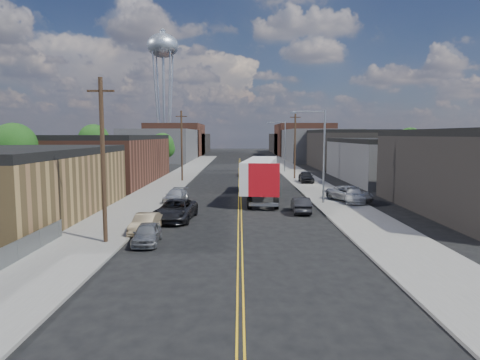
{
  "coord_description": "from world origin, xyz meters",
  "views": [
    {
      "loc": [
        -0.03,
        -15.53,
        6.64
      ],
      "look_at": [
        0.01,
        23.45,
        2.5
      ],
      "focal_mm": 32.0,
      "sensor_mm": 36.0,
      "label": 1
    }
  ],
  "objects_px": {
    "car_left_d": "(176,196)",
    "car_right_lot_b": "(354,196)",
    "car_right_lot_c": "(306,177)",
    "car_right_lot_a": "(350,194)",
    "car_left_a": "(147,234)",
    "semi_truck": "(260,175)",
    "car_left_c": "(176,210)",
    "water_tower": "(163,50)",
    "car_left_b": "(146,223)",
    "car_ahead_truck": "(249,171)",
    "car_right_oncoming": "(301,205)"
  },
  "relations": [
    {
      "from": "car_right_lot_a",
      "to": "semi_truck",
      "type": "bearing_deg",
      "value": 135.09
    },
    {
      "from": "car_left_c",
      "to": "car_right_lot_c",
      "type": "distance_m",
      "value": 28.97
    },
    {
      "from": "semi_truck",
      "to": "car_right_lot_a",
      "type": "distance_m",
      "value": 9.41
    },
    {
      "from": "car_left_d",
      "to": "car_ahead_truck",
      "type": "relative_size",
      "value": 0.78
    },
    {
      "from": "car_left_a",
      "to": "car_left_c",
      "type": "bearing_deg",
      "value": 81.19
    },
    {
      "from": "car_left_a",
      "to": "car_right_lot_c",
      "type": "height_order",
      "value": "car_right_lot_c"
    },
    {
      "from": "car_left_d",
      "to": "car_right_oncoming",
      "type": "height_order",
      "value": "car_right_oncoming"
    },
    {
      "from": "car_left_b",
      "to": "water_tower",
      "type": "bearing_deg",
      "value": 102.82
    },
    {
      "from": "car_left_b",
      "to": "semi_truck",
      "type": "bearing_deg",
      "value": 66.12
    },
    {
      "from": "car_left_a",
      "to": "car_right_lot_a",
      "type": "distance_m",
      "value": 22.93
    },
    {
      "from": "semi_truck",
      "to": "car_right_lot_b",
      "type": "distance_m",
      "value": 9.89
    },
    {
      "from": "car_left_a",
      "to": "car_right_lot_b",
      "type": "height_order",
      "value": "car_right_lot_b"
    },
    {
      "from": "semi_truck",
      "to": "car_left_b",
      "type": "distance_m",
      "value": 18.43
    },
    {
      "from": "water_tower",
      "to": "car_right_lot_a",
      "type": "xyz_separation_m",
      "value": [
        32.79,
        -84.05,
        -29.77
      ]
    },
    {
      "from": "car_left_d",
      "to": "car_left_a",
      "type": "bearing_deg",
      "value": -82.55
    },
    {
      "from": "car_right_lot_c",
      "to": "car_ahead_truck",
      "type": "distance_m",
      "value": 13.26
    },
    {
      "from": "car_left_b",
      "to": "car_right_lot_a",
      "type": "bearing_deg",
      "value": 40.82
    },
    {
      "from": "water_tower",
      "to": "car_left_d",
      "type": "height_order",
      "value": "water_tower"
    },
    {
      "from": "car_left_a",
      "to": "car_ahead_truck",
      "type": "xyz_separation_m",
      "value": [
        7.18,
        43.4,
        0.16
      ]
    },
    {
      "from": "car_right_lot_c",
      "to": "semi_truck",
      "type": "bearing_deg",
      "value": -117.43
    },
    {
      "from": "car_left_a",
      "to": "car_left_d",
      "type": "xyz_separation_m",
      "value": [
        -0.61,
        16.0,
        0.01
      ]
    },
    {
      "from": "car_left_d",
      "to": "car_right_oncoming",
      "type": "relative_size",
      "value": 1.1
    },
    {
      "from": "semi_truck",
      "to": "car_right_oncoming",
      "type": "distance_m",
      "value": 9.47
    },
    {
      "from": "car_left_d",
      "to": "car_right_lot_c",
      "type": "bearing_deg",
      "value": 52.34
    },
    {
      "from": "water_tower",
      "to": "car_right_lot_c",
      "type": "relative_size",
      "value": 8.38
    },
    {
      "from": "semi_truck",
      "to": "car_right_lot_a",
      "type": "relative_size",
      "value": 3.08
    },
    {
      "from": "car_left_a",
      "to": "car_right_lot_c",
      "type": "distance_m",
      "value": 35.71
    },
    {
      "from": "car_left_b",
      "to": "car_left_a",
      "type": "bearing_deg",
      "value": -72.51
    },
    {
      "from": "car_left_b",
      "to": "car_right_lot_a",
      "type": "height_order",
      "value": "car_right_lot_a"
    },
    {
      "from": "car_left_a",
      "to": "car_left_b",
      "type": "bearing_deg",
      "value": 100.37
    },
    {
      "from": "car_left_c",
      "to": "car_left_d",
      "type": "height_order",
      "value": "car_left_c"
    },
    {
      "from": "car_left_a",
      "to": "car_right_lot_c",
      "type": "xyz_separation_m",
      "value": [
        14.76,
        32.52,
        0.26
      ]
    },
    {
      "from": "car_right_lot_b",
      "to": "car_right_lot_c",
      "type": "height_order",
      "value": "car_right_lot_c"
    },
    {
      "from": "car_right_lot_c",
      "to": "car_right_lot_a",
      "type": "bearing_deg",
      "value": -83.84
    },
    {
      "from": "semi_truck",
      "to": "car_left_d",
      "type": "height_order",
      "value": "semi_truck"
    },
    {
      "from": "car_right_lot_c",
      "to": "car_ahead_truck",
      "type": "height_order",
      "value": "car_right_lot_c"
    },
    {
      "from": "semi_truck",
      "to": "car_left_c",
      "type": "bearing_deg",
      "value": -113.01
    },
    {
      "from": "car_right_lot_a",
      "to": "car_right_lot_c",
      "type": "distance_m",
      "value": 16.66
    },
    {
      "from": "semi_truck",
      "to": "car_right_lot_b",
      "type": "xyz_separation_m",
      "value": [
        8.91,
        -4.0,
        -1.58
      ]
    },
    {
      "from": "car_right_oncoming",
      "to": "car_left_b",
      "type": "bearing_deg",
      "value": 34.64
    },
    {
      "from": "car_ahead_truck",
      "to": "car_left_a",
      "type": "bearing_deg",
      "value": -98.51
    },
    {
      "from": "car_left_c",
      "to": "car_left_d",
      "type": "bearing_deg",
      "value": 102.32
    },
    {
      "from": "semi_truck",
      "to": "car_left_a",
      "type": "relative_size",
      "value": 4.32
    },
    {
      "from": "car_left_d",
      "to": "car_right_lot_b",
      "type": "xyz_separation_m",
      "value": [
        17.29,
        -0.8,
        0.15
      ]
    },
    {
      "from": "car_left_b",
      "to": "car_right_lot_c",
      "type": "xyz_separation_m",
      "value": [
        15.48,
        29.58,
        0.24
      ]
    },
    {
      "from": "car_right_lot_b",
      "to": "car_right_lot_c",
      "type": "relative_size",
      "value": 1.02
    },
    {
      "from": "car_left_c",
      "to": "car_left_a",
      "type": "bearing_deg",
      "value": -91.38
    },
    {
      "from": "car_left_c",
      "to": "car_right_oncoming",
      "type": "xyz_separation_m",
      "value": [
        10.19,
        3.22,
        -0.14
      ]
    },
    {
      "from": "car_left_d",
      "to": "water_tower",
      "type": "bearing_deg",
      "value": 105.86
    },
    {
      "from": "semi_truck",
      "to": "car_left_d",
      "type": "relative_size",
      "value": 3.61
    }
  ]
}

